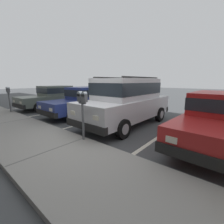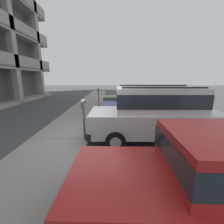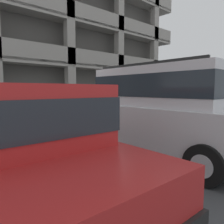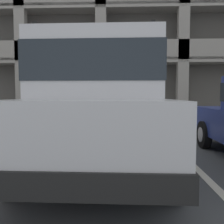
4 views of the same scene
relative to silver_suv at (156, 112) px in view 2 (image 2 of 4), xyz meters
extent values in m
cube|color=#444749|center=(-0.12, 2.24, -1.14)|extent=(80.00, 80.00, 0.10)
cube|color=gray|center=(-0.12, 3.54, -1.03)|extent=(40.00, 2.20, 0.12)
cube|color=#606060|center=(-0.12, 3.54, -0.97)|extent=(0.03, 2.16, 0.00)
cube|color=#606060|center=(3.88, 3.54, -0.97)|extent=(0.03, 2.16, 0.00)
cube|color=#606060|center=(7.88, 3.54, -0.97)|extent=(0.03, 2.16, 0.00)
cube|color=silver|center=(-1.75, 0.84, -1.08)|extent=(0.12, 4.80, 0.01)
cube|color=silver|center=(1.52, 0.84, -1.08)|extent=(0.12, 4.80, 0.01)
cube|color=silver|center=(4.79, 0.84, -1.08)|extent=(0.12, 4.80, 0.01)
cube|color=silver|center=(8.07, 0.84, -1.08)|extent=(0.12, 4.80, 0.01)
cube|color=silver|center=(0.00, 0.02, -0.36)|extent=(1.90, 4.72, 0.80)
cube|color=silver|center=(0.00, -0.03, 0.46)|extent=(1.66, 2.93, 0.84)
cube|color=#232B33|center=(0.00, -0.03, 0.48)|extent=(1.68, 2.96, 0.46)
cube|color=black|center=(0.03, 2.33, -0.64)|extent=(1.88, 0.18, 0.24)
cube|color=black|center=(-0.03, -2.29, -0.64)|extent=(1.88, 0.18, 0.24)
cube|color=silver|center=(0.60, 2.37, -0.28)|extent=(0.24, 0.03, 0.14)
cube|color=silver|center=(-0.54, 2.39, -0.28)|extent=(0.24, 0.03, 0.14)
cylinder|color=black|center=(0.92, 1.47, -0.76)|extent=(0.21, 0.66, 0.66)
cylinder|color=#B2B2B7|center=(0.92, 1.47, -0.76)|extent=(0.22, 0.37, 0.36)
cylinder|color=black|center=(-0.88, 1.49, -0.76)|extent=(0.21, 0.66, 0.66)
cylinder|color=#B2B2B7|center=(-0.88, 1.49, -0.76)|extent=(0.22, 0.37, 0.36)
cylinder|color=black|center=(0.88, -1.45, -0.76)|extent=(0.21, 0.66, 0.66)
cylinder|color=#B2B2B7|center=(0.88, -1.45, -0.76)|extent=(0.22, 0.37, 0.36)
cylinder|color=black|center=(-0.92, -1.42, -0.76)|extent=(0.21, 0.66, 0.66)
cylinder|color=#B2B2B7|center=(-0.92, -1.42, -0.76)|extent=(0.22, 0.37, 0.36)
cube|color=black|center=(0.69, -0.04, 0.92)|extent=(0.08, 2.62, 0.05)
cube|color=black|center=(-0.69, -0.02, 0.92)|extent=(0.08, 2.62, 0.05)
cube|color=red|center=(-3.30, 0.08, -0.49)|extent=(1.85, 4.46, 0.60)
cube|color=black|center=(-3.22, 2.24, -0.67)|extent=(1.74, 0.22, 0.24)
cube|color=silver|center=(-2.69, 2.27, -0.43)|extent=(0.24, 0.04, 0.14)
cube|color=silver|center=(-3.75, 2.31, -0.43)|extent=(0.24, 0.04, 0.14)
cylinder|color=black|center=(-2.42, 1.42, -0.79)|extent=(0.18, 0.61, 0.60)
cylinder|color=#B2B2B7|center=(-2.42, 1.42, -0.79)|extent=(0.19, 0.34, 0.33)
cube|color=navy|center=(2.98, -0.02, -0.49)|extent=(1.71, 4.41, 0.60)
cube|color=navy|center=(2.98, -0.32, 0.13)|extent=(1.50, 1.98, 0.64)
cube|color=#232B33|center=(2.98, -0.32, 0.15)|extent=(1.53, 2.01, 0.35)
cube|color=black|center=(2.99, 2.14, -0.67)|extent=(1.73, 0.17, 0.24)
cube|color=black|center=(2.98, -2.18, -0.67)|extent=(1.73, 0.17, 0.24)
cube|color=silver|center=(3.52, 2.18, -0.43)|extent=(0.24, 0.03, 0.14)
cube|color=silver|center=(2.47, 2.19, -0.43)|extent=(0.24, 0.03, 0.14)
cylinder|color=black|center=(3.82, 1.34, -0.79)|extent=(0.16, 0.60, 0.60)
cylinder|color=#B2B2B7|center=(3.82, 1.34, -0.79)|extent=(0.18, 0.33, 0.33)
cylinder|color=black|center=(2.16, 1.34, -0.79)|extent=(0.16, 0.60, 0.60)
cylinder|color=#B2B2B7|center=(2.16, 1.34, -0.79)|extent=(0.18, 0.33, 0.33)
cylinder|color=black|center=(3.81, -1.39, -0.79)|extent=(0.16, 0.60, 0.60)
cylinder|color=#B2B2B7|center=(3.81, -1.39, -0.79)|extent=(0.18, 0.33, 0.33)
cylinder|color=black|center=(2.15, -1.38, -0.79)|extent=(0.16, 0.60, 0.60)
cylinder|color=#B2B2B7|center=(2.15, -1.38, -0.79)|extent=(0.18, 0.33, 0.33)
cube|color=#5B665B|center=(6.37, 0.01, -0.49)|extent=(1.74, 4.41, 0.60)
cube|color=#5B665B|center=(6.38, -0.29, 0.13)|extent=(1.51, 1.99, 0.64)
cube|color=#232B33|center=(6.38, -0.29, 0.15)|extent=(1.54, 2.02, 0.35)
cube|color=black|center=(6.36, 2.17, -0.67)|extent=(1.74, 0.17, 0.24)
cube|color=black|center=(6.39, -2.15, -0.67)|extent=(1.74, 0.17, 0.24)
cube|color=silver|center=(6.88, 2.23, -0.43)|extent=(0.24, 0.03, 0.14)
cube|color=silver|center=(5.83, 2.22, -0.43)|extent=(0.24, 0.03, 0.14)
cylinder|color=black|center=(7.20, 1.39, -0.79)|extent=(0.17, 0.60, 0.60)
cylinder|color=#B2B2B7|center=(7.20, 1.39, -0.79)|extent=(0.18, 0.33, 0.33)
cylinder|color=black|center=(5.53, 1.37, -0.79)|extent=(0.17, 0.60, 0.60)
cylinder|color=#B2B2B7|center=(5.53, 1.37, -0.79)|extent=(0.18, 0.33, 0.33)
cylinder|color=black|center=(7.22, -1.34, -0.79)|extent=(0.17, 0.60, 0.60)
cylinder|color=#B2B2B7|center=(7.22, -1.34, -0.79)|extent=(0.18, 0.33, 0.33)
cylinder|color=black|center=(5.55, -1.36, -0.79)|extent=(0.17, 0.60, 0.60)
cylinder|color=#B2B2B7|center=(5.55, -1.36, -0.79)|extent=(0.18, 0.33, 0.33)
cylinder|color=#595B60|center=(-0.20, 2.59, -0.42)|extent=(0.07, 0.07, 1.10)
cube|color=#595B60|center=(-0.20, 2.59, 0.17)|extent=(0.28, 0.06, 0.06)
cube|color=#515459|center=(-0.30, 2.59, 0.31)|extent=(0.15, 0.11, 0.22)
cylinder|color=#8C99A3|center=(-0.30, 2.59, 0.42)|extent=(0.15, 0.11, 0.15)
cube|color=#B7B293|center=(-0.30, 2.53, 0.27)|extent=(0.08, 0.01, 0.08)
cube|color=#515459|center=(-0.10, 2.59, 0.31)|extent=(0.15, 0.11, 0.22)
cylinder|color=#8C99A3|center=(-0.10, 2.59, 0.42)|extent=(0.15, 0.11, 0.15)
cube|color=#B7B293|center=(-0.10, 2.53, 0.27)|extent=(0.08, 0.01, 0.08)
cylinder|color=#595B60|center=(6.34, 2.61, -0.43)|extent=(0.07, 0.07, 1.07)
cube|color=#595B60|center=(6.34, 2.61, 0.13)|extent=(0.28, 0.06, 0.06)
cube|color=#515459|center=(6.24, 2.61, 0.27)|extent=(0.15, 0.11, 0.22)
cylinder|color=#9EA8B2|center=(6.24, 2.61, 0.38)|extent=(0.15, 0.11, 0.15)
cube|color=#B7B293|center=(6.24, 2.55, 0.23)|extent=(0.08, 0.01, 0.08)
cube|color=#515459|center=(6.44, 2.61, 0.27)|extent=(0.15, 0.11, 0.22)
cylinder|color=#9EA8B2|center=(6.44, 2.61, 0.38)|extent=(0.15, 0.11, 0.15)
cube|color=#B7B293|center=(6.44, 2.55, 0.23)|extent=(0.08, 0.01, 0.08)
cube|color=gray|center=(8.27, 9.96, 6.41)|extent=(0.60, 0.50, 15.00)
cube|color=gray|center=(12.84, 9.96, 6.41)|extent=(0.60, 0.50, 15.00)
camera|label=1|loc=(-3.64, 5.33, 0.78)|focal=24.00mm
camera|label=2|loc=(-5.30, 1.63, 1.23)|focal=24.00mm
camera|label=3|loc=(-4.18, -2.88, 0.40)|focal=35.00mm
camera|label=4|loc=(0.32, -4.26, 0.09)|focal=40.00mm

